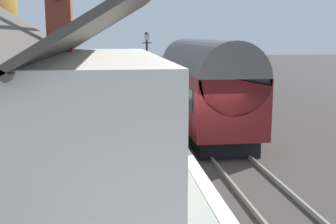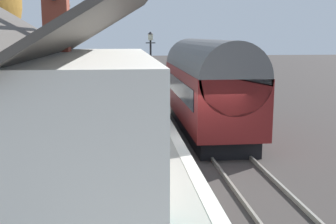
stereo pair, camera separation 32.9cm
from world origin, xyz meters
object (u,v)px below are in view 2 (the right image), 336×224
planter_by_door (98,123)px  planter_edge_near (88,112)px  bench_platform_end (122,103)px  station_building (49,128)px  lamp_post_platform (151,54)px  bench_mid_platform (121,111)px  planter_bench_left (83,107)px  train (207,85)px  station_sign_board (148,79)px

planter_by_door → planter_edge_near: size_ratio=1.15×
bench_platform_end → planter_by_door: bearing=169.6°
station_building → lamp_post_platform: (13.42, -3.00, 0.91)m
station_building → planter_by_door: (6.05, -0.63, -1.20)m
bench_mid_platform → planter_by_door: planter_by_door is taller
bench_mid_platform → bench_platform_end: size_ratio=0.99×
planter_bench_left → planter_by_door: planter_bench_left is taller
bench_mid_platform → lamp_post_platform: 5.55m
planter_bench_left → planter_by_door: (-3.48, -0.84, -0.02)m
train → planter_by_door: 6.57m
train → planter_by_door: size_ratio=11.49×
bench_platform_end → station_building: bearing=172.2°
bench_platform_end → lamp_post_platform: lamp_post_platform is taller
bench_mid_platform → station_sign_board: (5.84, -1.47, 0.71)m
train → station_sign_board: (3.89, 2.50, -0.08)m
planter_edge_near → station_sign_board: size_ratio=0.49×
bench_mid_platform → planter_by_door: bearing=162.1°
station_building → planter_by_door: bearing=-5.9°
planter_edge_near → station_sign_board: station_sign_board is taller
bench_platform_end → lamp_post_platform: bearing=-28.1°
station_building → lamp_post_platform: size_ratio=2.09×
bench_mid_platform → planter_edge_near: (0.20, 1.40, -0.08)m
station_building → bench_mid_platform: size_ratio=5.54×
bench_mid_platform → station_building: bearing=170.5°
bench_mid_platform → planter_bench_left: planter_bench_left is taller
planter_edge_near → planter_by_door: bearing=-167.6°
station_building → planter_by_door: size_ratio=8.74×
train → planter_bench_left: 5.75m
train → planter_by_door: train is taller
station_building → bench_mid_platform: bearing=-9.5°
lamp_post_platform → station_sign_board: bearing=5.8°
planter_edge_near → bench_platform_end: bearing=-38.5°
station_building → planter_by_door: 6.20m
planter_bench_left → planter_by_door: size_ratio=1.10×
planter_by_door → lamp_post_platform: size_ratio=0.24×
station_building → station_sign_board: (14.39, -2.90, -0.50)m
train → station_building: 11.81m
planter_edge_near → lamp_post_platform: bearing=-32.3°
planter_edge_near → station_building: bearing=179.8°
train → planter_edge_near: size_ratio=13.22×
train → planter_by_door: (-4.44, 4.78, -0.78)m
bench_mid_platform → bench_platform_end: (1.97, -0.01, 0.00)m
planter_edge_near → lamp_post_platform: lamp_post_platform is taller
planter_edge_near → station_sign_board: (5.64, -2.86, 0.79)m
station_building → bench_mid_platform: 8.75m
bench_platform_end → train: bearing=-90.3°
planter_edge_near → planter_bench_left: bearing=17.7°
train → station_sign_board: bearing=32.8°
bench_mid_platform → station_sign_board: station_sign_board is taller
planter_edge_near → lamp_post_platform: size_ratio=0.21×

